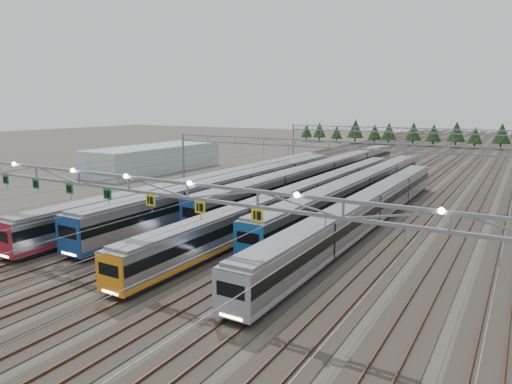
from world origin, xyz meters
The scene contains 13 objects.
ground centered at (0.00, 0.00, 0.00)m, with size 400.00×400.00×0.00m, color #47423A.
track_bed centered at (0.00, 100.00, 1.49)m, with size 54.00×260.00×5.42m.
train_a centered at (-11.25, 28.02, 2.03)m, with size 2.73×63.47×3.55m.
train_b centered at (-6.75, 26.09, 2.24)m, with size 3.05×53.62×3.98m.
train_c centered at (-2.25, 44.44, 2.22)m, with size 3.02×68.90×3.94m.
train_d centered at (2.25, 27.65, 1.92)m, with size 2.57×64.05×3.34m.
train_e centered at (6.75, 34.07, 2.11)m, with size 2.85×56.21×3.72m.
train_f centered at (11.25, 23.36, 2.01)m, with size 2.71×53.25×3.52m.
gantry_near centered at (-0.05, -0.12, 7.09)m, with size 56.36×0.61×8.08m.
gantry_mid centered at (0.00, 40.00, 6.39)m, with size 56.36×0.36×8.00m.
gantry_far centered at (0.00, 85.00, 6.39)m, with size 56.36×0.36×8.00m.
west_shed centered at (-38.64, 44.01, 2.50)m, with size 10.00×30.00×5.01m, color #98ABB6.
treeline centered at (5.40, 129.28, 4.23)m, with size 106.40×5.60×7.02m.
Camera 1 is at (25.35, -24.01, 13.10)m, focal length 32.00 mm.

